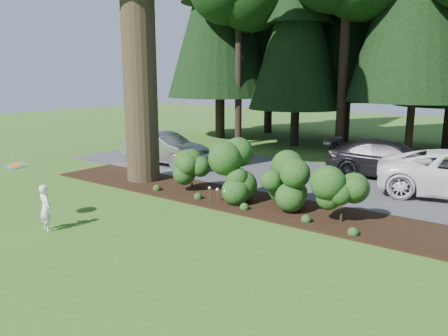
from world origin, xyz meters
name	(u,v)px	position (x,y,z in m)	size (l,w,h in m)	color
ground	(171,229)	(0.00, 0.00, 0.00)	(80.00, 80.00, 0.00)	#3A5C1A
mulch_bed	(241,200)	(0.00, 3.25, 0.03)	(16.00, 2.50, 0.05)	black
driveway	(301,177)	(0.00, 7.50, 0.01)	(22.00, 6.00, 0.03)	#38383A
shrub_row	(260,181)	(0.77, 3.14, 0.81)	(6.53, 1.60, 1.61)	#183911
lily_cluster	(217,190)	(-0.30, 2.40, 0.50)	(0.69, 0.09, 0.57)	#183911
car_silver_wagon	(164,148)	(-6.26, 6.23, 0.73)	(1.49, 4.27, 1.41)	#ACABB0
car_dark_suv	(391,160)	(2.89, 9.34, 0.74)	(2.00, 4.93, 1.43)	black
child	(46,208)	(-2.52, -1.97, 0.61)	(0.44, 0.29, 1.21)	white
frisbee	(16,166)	(-3.59, -2.08, 1.60)	(0.56, 0.55, 0.12)	#198A7B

